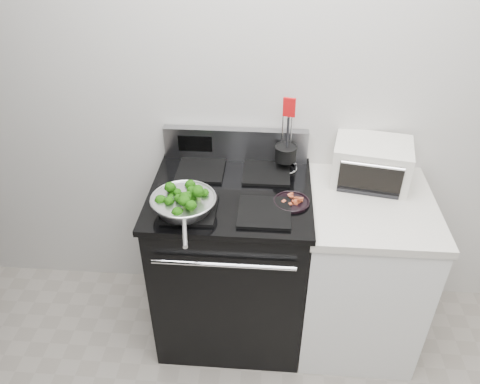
# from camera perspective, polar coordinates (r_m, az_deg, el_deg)

# --- Properties ---
(back_wall) EXTENTS (4.00, 0.02, 2.70)m
(back_wall) POSITION_cam_1_polar(r_m,az_deg,el_deg) (2.38, 6.88, 12.48)
(back_wall) COLOR beige
(back_wall) RESTS_ON ground
(gas_range) EXTENTS (0.79, 0.69, 1.13)m
(gas_range) POSITION_cam_1_polar(r_m,az_deg,el_deg) (2.57, -1.03, -8.32)
(gas_range) COLOR black
(gas_range) RESTS_ON floor
(counter) EXTENTS (0.62, 0.68, 0.92)m
(counter) POSITION_cam_1_polar(r_m,az_deg,el_deg) (2.63, 14.22, -9.32)
(counter) COLOR white
(counter) RESTS_ON floor
(skillet) EXTENTS (0.30, 0.47, 0.06)m
(skillet) POSITION_cam_1_polar(r_m,az_deg,el_deg) (2.13, -6.89, -1.36)
(skillet) COLOR silver
(skillet) RESTS_ON gas_range
(broccoli_pile) EXTENTS (0.24, 0.24, 0.08)m
(broccoli_pile) POSITION_cam_1_polar(r_m,az_deg,el_deg) (2.12, -6.92, -0.92)
(broccoli_pile) COLOR black
(broccoli_pile) RESTS_ON skillet
(bacon_plate) EXTENTS (0.17, 0.17, 0.04)m
(bacon_plate) POSITION_cam_1_polar(r_m,az_deg,el_deg) (2.20, 6.30, -0.99)
(bacon_plate) COLOR black
(bacon_plate) RESTS_ON gas_range
(utensil_holder) EXTENTS (0.13, 0.13, 0.40)m
(utensil_holder) POSITION_cam_1_polar(r_m,az_deg,el_deg) (2.42, 5.57, 4.26)
(utensil_holder) COLOR silver
(utensil_holder) RESTS_ON gas_range
(toaster_oven) EXTENTS (0.42, 0.35, 0.21)m
(toaster_oven) POSITION_cam_1_polar(r_m,az_deg,el_deg) (2.44, 15.71, 3.49)
(toaster_oven) COLOR silver
(toaster_oven) RESTS_ON counter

